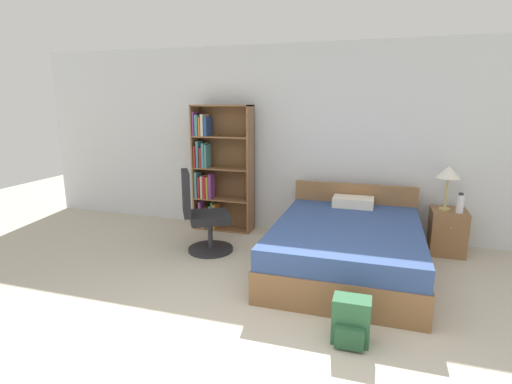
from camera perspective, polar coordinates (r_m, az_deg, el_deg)
name	(u,v)px	position (r m, az deg, el deg)	size (l,w,h in m)	color
ground_plane	(255,377)	(3.02, -0.20, -24.86)	(14.00, 14.00, 0.00)	#BCB29E
wall_back	(326,142)	(5.58, 9.99, 7.08)	(9.00, 0.06, 2.60)	silver
bookshelf	(215,172)	(5.78, -5.81, 2.89)	(0.85, 0.30, 1.79)	brown
bed	(347,246)	(4.59, 12.84, -7.46)	(1.56, 2.10, 0.79)	brown
office_chair	(202,217)	(4.97, -7.71, -3.55)	(0.72, 0.68, 1.03)	#232326
nightstand	(447,231)	(5.48, 25.65, -5.09)	(0.41, 0.46, 0.55)	brown
table_lamp	(448,173)	(5.30, 25.79, 2.40)	(0.28, 0.28, 0.54)	tan
water_bottle	(460,203)	(5.29, 27.13, -1.47)	(0.08, 0.08, 0.24)	silver
backpack_green	(351,322)	(3.33, 13.42, -17.58)	(0.29, 0.26, 0.37)	#2D603D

